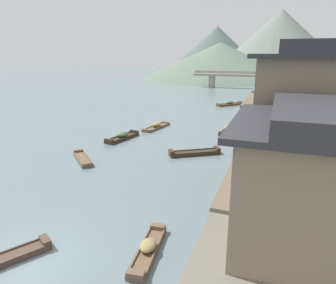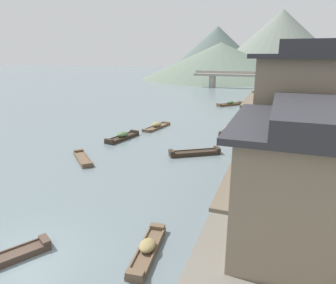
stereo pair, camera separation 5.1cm
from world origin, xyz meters
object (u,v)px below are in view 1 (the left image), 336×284
(boat_upstream_distant, at_px, (229,130))
(stone_bridge, at_px, (240,77))
(boat_midriver_drifting, at_px, (83,159))
(house_waterfront_end, at_px, (284,90))
(house_waterfront_second, at_px, (299,116))
(house_waterfront_narrow, at_px, (290,92))
(house_waterfront_tall, at_px, (297,101))
(boat_moored_third, at_px, (156,126))
(boat_moored_second, at_px, (230,104))
(boat_moored_far, at_px, (148,249))
(house_waterfront_far, at_px, (291,96))
(boat_moored_nearest, at_px, (195,153))
(boat_midriver_upstream, at_px, (122,137))
(house_waterfront_nearest, at_px, (307,179))

(boat_upstream_distant, relative_size, stone_bridge, 0.18)
(boat_midriver_drifting, relative_size, house_waterfront_end, 0.59)
(house_waterfront_second, xyz_separation_m, house_waterfront_narrow, (-0.19, 13.64, 0.00))
(house_waterfront_tall, xyz_separation_m, stone_bridge, (-11.23, 55.18, -2.11))
(boat_moored_third, bearing_deg, boat_moored_second, 74.07)
(boat_moored_second, relative_size, boat_moored_far, 1.23)
(boat_moored_third, relative_size, house_waterfront_far, 0.71)
(house_waterfront_far, height_order, house_waterfront_end, same)
(boat_moored_second, xyz_separation_m, stone_bridge, (-1.89, 28.86, 2.60))
(boat_moored_far, bearing_deg, boat_moored_third, 111.37)
(boat_moored_nearest, height_order, boat_moored_far, boat_moored_far)
(house_waterfront_second, bearing_deg, boat_midriver_upstream, 157.19)
(boat_midriver_drifting, distance_m, house_waterfront_narrow, 21.85)
(house_waterfront_end, bearing_deg, boat_moored_second, 142.93)
(boat_moored_nearest, height_order, house_waterfront_nearest, house_waterfront_nearest)
(boat_moored_far, relative_size, stone_bridge, 0.15)
(boat_moored_nearest, height_order, boat_moored_third, boat_moored_third)
(boat_midriver_upstream, xyz_separation_m, house_waterfront_far, (16.69, 13.63, 3.39))
(boat_moored_third, distance_m, boat_upstream_distant, 8.73)
(house_waterfront_tall, bearing_deg, boat_midriver_upstream, 179.34)
(boat_upstream_distant, height_order, house_waterfront_narrow, house_waterfront_narrow)
(boat_moored_nearest, height_order, house_waterfront_end, house_waterfront_end)
(boat_moored_far, height_order, house_waterfront_tall, house_waterfront_tall)
(boat_moored_second, height_order, boat_midriver_drifting, boat_moored_second)
(house_waterfront_second, bearing_deg, boat_moored_far, -123.36)
(boat_moored_nearest, xyz_separation_m, boat_midriver_drifting, (-8.61, -4.68, -0.05))
(stone_bridge, bearing_deg, boat_midriver_upstream, -95.61)
(boat_midriver_upstream, height_order, house_waterfront_end, house_waterfront_end)
(boat_midriver_drifting, bearing_deg, stone_bridge, 84.99)
(house_waterfront_far, bearing_deg, boat_midriver_upstream, -140.77)
(boat_upstream_distant, relative_size, house_waterfront_nearest, 0.62)
(boat_moored_nearest, relative_size, house_waterfront_far, 0.62)
(boat_moored_second, height_order, house_waterfront_end, house_waterfront_end)
(boat_moored_third, relative_size, house_waterfront_narrow, 0.58)
(boat_midriver_upstream, bearing_deg, stone_bridge, 84.39)
(house_waterfront_nearest, height_order, house_waterfront_second, house_waterfront_second)
(boat_moored_second, xyz_separation_m, boat_moored_third, (-5.77, -20.23, -0.02))
(house_waterfront_narrow, bearing_deg, boat_moored_third, -176.93)
(boat_midriver_drifting, bearing_deg, boat_moored_second, 77.53)
(boat_moored_far, xyz_separation_m, house_waterfront_tall, (6.38, 16.24, 4.77))
(house_waterfront_nearest, bearing_deg, stone_bridge, 99.17)
(house_waterfront_second, xyz_separation_m, house_waterfront_end, (-0.60, 26.57, -1.28))
(house_waterfront_nearest, bearing_deg, boat_midriver_upstream, 139.46)
(boat_moored_third, relative_size, boat_midriver_upstream, 1.08)
(boat_moored_far, bearing_deg, house_waterfront_second, 56.64)
(boat_moored_third, xyz_separation_m, house_waterfront_second, (14.99, -12.84, 4.72))
(house_waterfront_nearest, relative_size, stone_bridge, 0.29)
(house_waterfront_end, bearing_deg, boat_moored_far, -98.90)
(boat_midriver_drifting, distance_m, house_waterfront_far, 26.77)
(house_waterfront_end, bearing_deg, house_waterfront_second, -88.70)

